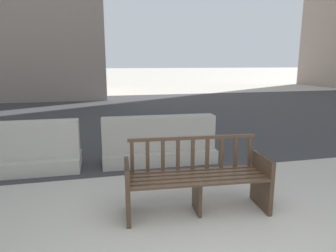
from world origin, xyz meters
TOP-DOWN VIEW (x-y plane):
  - street_asphalt at (0.00, 8.70)m, footprint 120.00×12.00m
  - street_bench at (0.16, 1.33)m, footprint 1.72×0.64m
  - jersey_barrier_centre at (0.09, 3.22)m, footprint 2.02×0.75m
  - jersey_barrier_left at (-2.27, 3.24)m, footprint 2.01×0.71m

SIDE VIEW (x-z plane):
  - street_asphalt at x=0.00m, z-range 0.00..0.01m
  - jersey_barrier_centre at x=0.09m, z-range -0.08..0.76m
  - jersey_barrier_left at x=-2.27m, z-range -0.08..0.76m
  - street_bench at x=0.16m, z-range -0.04..0.84m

